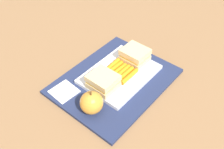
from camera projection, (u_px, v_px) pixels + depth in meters
ground_plane at (115, 82)px, 0.84m from camera, size 2.40×2.40×0.00m
lunchbag_mat at (115, 81)px, 0.84m from camera, size 0.36×0.28×0.01m
food_tray at (120, 74)px, 0.84m from camera, size 0.23×0.17×0.01m
sandwich_half_left at (135, 55)px, 0.87m from camera, size 0.07×0.08×0.04m
sandwich_half_right at (103, 81)px, 0.78m from camera, size 0.07×0.08×0.04m
carrot_sticks_bundle at (120, 71)px, 0.84m from camera, size 0.08×0.09×0.02m
apple at (92, 103)px, 0.73m from camera, size 0.06×0.06×0.08m
paper_napkin at (64, 91)px, 0.80m from camera, size 0.07×0.07×0.00m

